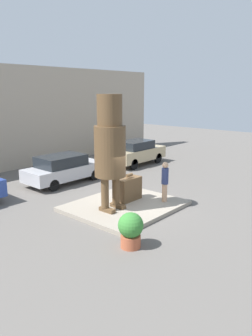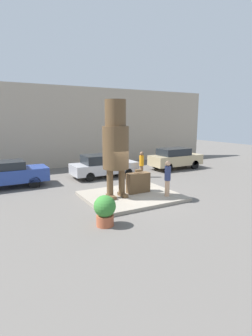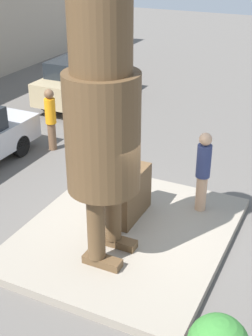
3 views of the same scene
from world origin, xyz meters
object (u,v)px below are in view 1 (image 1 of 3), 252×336
object	(u,v)px
parked_car_tan	(137,152)
worker_hivis	(110,163)
tourist	(165,180)
giant_suitcase	(129,189)
statue_figure	(110,144)
parked_car_silver	(64,168)
planter_pot	(131,229)

from	to	relation	value
parked_car_tan	worker_hivis	distance (m)	4.18
tourist	worker_hivis	distance (m)	5.16
giant_suitcase	parked_car_tan	world-z (taller)	parked_car_tan
statue_figure	parked_car_silver	distance (m)	5.82
giant_suitcase	planter_pot	world-z (taller)	giant_suitcase
parked_car_silver	worker_hivis	world-z (taller)	worker_hivis
tourist	parked_car_tan	bearing A→B (deg)	47.95
parked_car_silver	parked_car_tan	size ratio (longest dim) A/B	1.06
parked_car_silver	worker_hivis	distance (m)	2.63
parked_car_silver	giant_suitcase	bearing A→B (deg)	-93.05
giant_suitcase	statue_figure	bearing A→B (deg)	-173.44
giant_suitcase	planter_pot	distance (m)	4.23
parked_car_tan	giant_suitcase	bearing A→B (deg)	-143.00
planter_pot	giant_suitcase	bearing A→B (deg)	41.27
parked_car_tan	worker_hivis	size ratio (longest dim) A/B	2.40
planter_pot	parked_car_silver	bearing A→B (deg)	66.16
giant_suitcase	worker_hivis	size ratio (longest dim) A/B	0.70
giant_suitcase	planter_pot	size ratio (longest dim) A/B	1.05
tourist	worker_hivis	bearing A→B (deg)	72.14
tourist	worker_hivis	xyz separation A→B (m)	(1.58, 4.91, -0.18)
planter_pot	tourist	bearing A→B (deg)	20.20
tourist	parked_car_tan	world-z (taller)	tourist
tourist	parked_car_silver	world-z (taller)	tourist
statue_figure	planter_pot	xyz separation A→B (m)	(-1.80, -2.63, -2.29)
giant_suitcase	worker_hivis	bearing A→B (deg)	55.37
statue_figure	parked_car_tan	world-z (taller)	statue_figure
giant_suitcase	parked_car_tan	distance (m)	8.13
statue_figure	planter_pot	world-z (taller)	statue_figure
tourist	planter_pot	distance (m)	4.40
tourist	parked_car_tan	xyz separation A→B (m)	(5.57, 6.17, -0.27)
statue_figure	parked_car_silver	bearing A→B (deg)	72.30
giant_suitcase	parked_car_silver	bearing A→B (deg)	86.95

